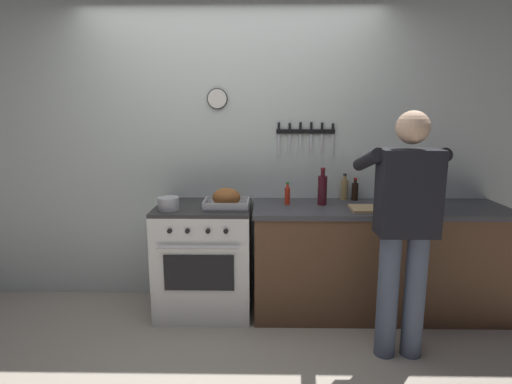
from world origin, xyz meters
TOP-DOWN VIEW (x-y plane):
  - ground_plane at (0.00, 0.00)m, footprint 8.00×8.00m
  - wall_back at (0.00, 1.35)m, footprint 6.00×0.13m
  - counter_block at (1.20, 0.99)m, footprint 2.03×0.65m
  - stove at (-0.22, 0.99)m, footprint 0.76×0.67m
  - person_cook at (1.19, 0.36)m, footprint 0.51×0.63m
  - roasting_pan at (-0.02, 0.90)m, footprint 0.35×0.26m
  - saucepan at (-0.47, 0.84)m, footprint 0.17×0.17m
  - cutting_board at (1.12, 0.86)m, footprint 0.36×0.24m
  - bottle_soy_sauce at (1.05, 1.22)m, footprint 0.06×0.06m
  - bottle_vinegar at (0.96, 1.24)m, footprint 0.06×0.06m
  - bottle_hot_sauce at (0.46, 1.05)m, footprint 0.04×0.04m
  - bottle_wine_red at (0.74, 1.04)m, footprint 0.08×0.08m

SIDE VIEW (x-z plane):
  - ground_plane at x=0.00m, z-range 0.00..0.00m
  - stove at x=-0.22m, z-range 0.00..0.90m
  - counter_block at x=1.20m, z-range 0.00..0.90m
  - cutting_board at x=1.12m, z-range 0.90..0.92m
  - saucepan at x=-0.47m, z-range 0.90..1.00m
  - person_cook at x=1.19m, z-range 0.12..1.78m
  - roasting_pan at x=-0.02m, z-range 0.89..1.05m
  - bottle_hot_sauce at x=0.46m, z-range 0.88..1.07m
  - bottle_soy_sauce at x=1.05m, z-range 0.88..1.08m
  - bottle_vinegar at x=0.96m, z-range 0.88..1.11m
  - bottle_wine_red at x=0.74m, z-range 0.88..1.18m
  - wall_back at x=0.00m, z-range 0.00..2.60m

